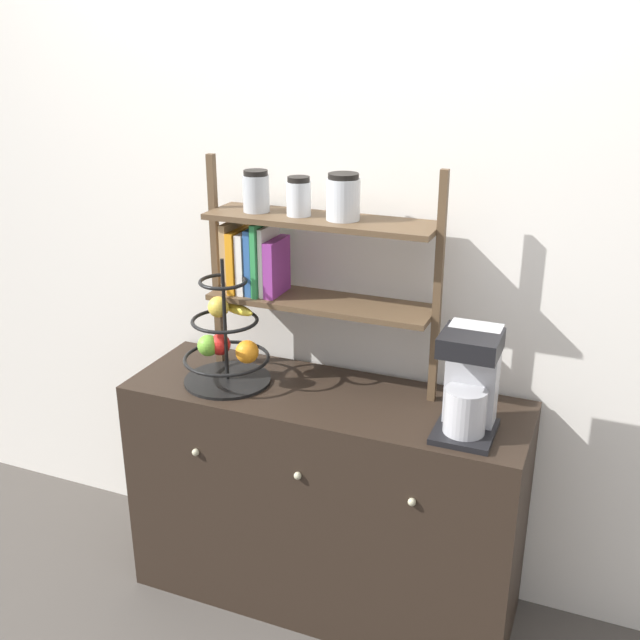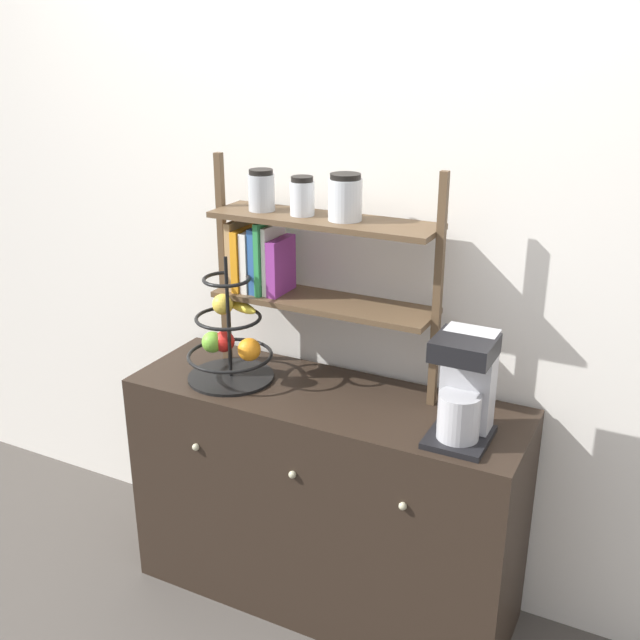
{
  "view_description": "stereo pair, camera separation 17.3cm",
  "coord_description": "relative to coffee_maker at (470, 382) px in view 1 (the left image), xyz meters",
  "views": [
    {
      "loc": [
        0.8,
        -1.79,
        1.88
      ],
      "look_at": [
        -0.02,
        0.21,
        1.05
      ],
      "focal_mm": 42.0,
      "sensor_mm": 36.0,
      "label": 1
    },
    {
      "loc": [
        0.96,
        -1.71,
        1.88
      ],
      "look_at": [
        -0.02,
        0.21,
        1.05
      ],
      "focal_mm": 42.0,
      "sensor_mm": 36.0,
      "label": 2
    }
  ],
  "objects": [
    {
      "name": "ground_plane",
      "position": [
        -0.47,
        -0.15,
        -0.95
      ],
      "size": [
        12.0,
        12.0,
        0.0
      ],
      "primitive_type": "plane",
      "color": "#47423D"
    },
    {
      "name": "wall_back",
      "position": [
        -0.47,
        0.32,
        0.35
      ],
      "size": [
        7.0,
        0.05,
        2.6
      ],
      "primitive_type": "cube",
      "color": "silver",
      "rests_on": "ground_plane"
    },
    {
      "name": "sideboard",
      "position": [
        -0.47,
        0.06,
        -0.55
      ],
      "size": [
        1.31,
        0.44,
        0.79
      ],
      "color": "black",
      "rests_on": "ground_plane"
    },
    {
      "name": "coffee_maker",
      "position": [
        0.0,
        0.0,
        0.0
      ],
      "size": [
        0.17,
        0.2,
        0.32
      ],
      "color": "black",
      "rests_on": "sideboard"
    },
    {
      "name": "fruit_stand",
      "position": [
        -0.81,
        0.04,
        -0.02
      ],
      "size": [
        0.29,
        0.29,
        0.42
      ],
      "color": "black",
      "rests_on": "sideboard"
    },
    {
      "name": "shelf_hutch",
      "position": [
        -0.61,
        0.16,
        0.29
      ],
      "size": [
        0.78,
        0.2,
        0.73
      ],
      "color": "brown",
      "rests_on": "sideboard"
    }
  ]
}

